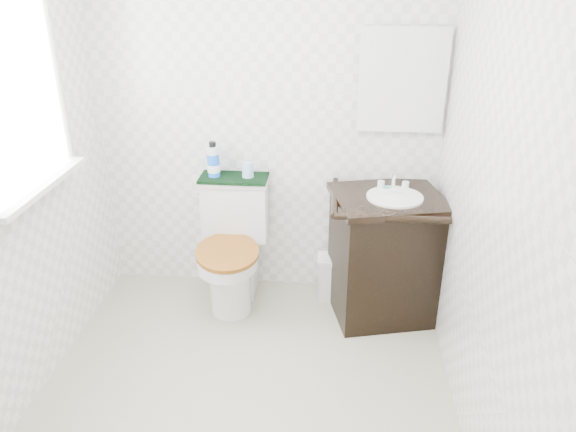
% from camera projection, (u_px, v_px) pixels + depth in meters
% --- Properties ---
extents(floor, '(2.40, 2.40, 0.00)m').
position_uv_depth(floor, '(243.00, 401.00, 2.95)').
color(floor, '#A6A186').
rests_on(floor, ground).
extents(wall_back, '(2.40, 0.00, 2.40)m').
position_uv_depth(wall_back, '(267.00, 118.00, 3.52)').
color(wall_back, white).
rests_on(wall_back, ground).
extents(wall_front, '(2.40, 0.00, 2.40)m').
position_uv_depth(wall_front, '(145.00, 377.00, 1.36)').
color(wall_front, white).
rests_on(wall_front, ground).
extents(wall_right, '(0.00, 2.40, 2.40)m').
position_uv_depth(wall_right, '(492.00, 199.00, 2.35)').
color(wall_right, white).
rests_on(wall_right, ground).
extents(window, '(0.02, 0.70, 0.90)m').
position_uv_depth(window, '(13.00, 92.00, 2.61)').
color(window, white).
rests_on(window, wall_left).
extents(mirror, '(0.50, 0.02, 0.60)m').
position_uv_depth(mirror, '(402.00, 81.00, 3.33)').
color(mirror, silver).
rests_on(mirror, wall_back).
extents(toilet, '(0.46, 0.66, 0.82)m').
position_uv_depth(toilet, '(233.00, 251.00, 3.68)').
color(toilet, white).
rests_on(toilet, floor).
extents(vanity, '(0.76, 0.69, 0.92)m').
position_uv_depth(vanity, '(385.00, 253.00, 3.52)').
color(vanity, black).
rests_on(vanity, floor).
extents(trash_bin, '(0.22, 0.17, 0.31)m').
position_uv_depth(trash_bin, '(333.00, 277.00, 3.78)').
color(trash_bin, silver).
rests_on(trash_bin, floor).
extents(towel, '(0.44, 0.22, 0.02)m').
position_uv_depth(towel, '(234.00, 178.00, 3.60)').
color(towel, black).
rests_on(towel, toilet).
extents(mouthwash_bottle, '(0.08, 0.08, 0.23)m').
position_uv_depth(mouthwash_bottle, '(213.00, 161.00, 3.56)').
color(mouthwash_bottle, blue).
rests_on(mouthwash_bottle, towel).
extents(cup, '(0.08, 0.08, 0.10)m').
position_uv_depth(cup, '(248.00, 170.00, 3.57)').
color(cup, '#90BCEC').
rests_on(cup, towel).
extents(soap_bar, '(0.07, 0.05, 0.02)m').
position_uv_depth(soap_bar, '(386.00, 188.00, 3.44)').
color(soap_bar, teal).
rests_on(soap_bar, vanity).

